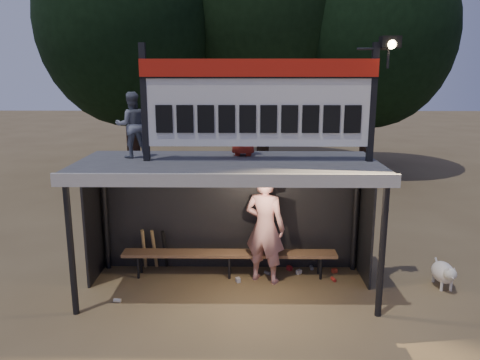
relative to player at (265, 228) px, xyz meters
name	(u,v)px	position (x,y,z in m)	size (l,w,h in m)	color
ground	(228,289)	(-0.65, -0.36, -1.03)	(80.00, 80.00, 0.00)	brown
player	(265,228)	(0.00, 0.00, 0.00)	(0.75, 0.49, 2.06)	silver
child_a	(132,125)	(-2.30, -0.06, 1.85)	(0.55, 0.43, 1.12)	slate
child_b	(243,125)	(-0.40, 0.16, 1.83)	(0.52, 0.34, 1.07)	#A52719
dugout_shelter	(228,185)	(-0.65, -0.12, 0.82)	(5.10, 2.08, 2.32)	#424244
scoreboard_assembly	(262,100)	(-0.09, -0.37, 2.30)	(4.10, 0.27, 1.99)	black
bench	(229,254)	(-0.65, 0.19, -0.60)	(4.00, 0.35, 0.48)	#8A6241
tree_left	(127,23)	(-4.65, 9.64, 4.49)	(6.46, 6.46, 9.27)	#311E15
tree_mid	(264,9)	(0.35, 11.14, 5.14)	(7.22, 7.22, 10.36)	#2F2015
tree_right	(373,33)	(4.35, 10.14, 4.16)	(6.08, 6.08, 8.72)	black
dog	(444,273)	(3.19, -0.24, -0.75)	(0.36, 0.81, 0.49)	white
bats	(154,249)	(-2.12, 0.46, -0.60)	(0.47, 0.33, 0.84)	#A07D4A
litter	(277,276)	(0.24, 0.12, -0.99)	(3.98, 1.50, 0.08)	red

